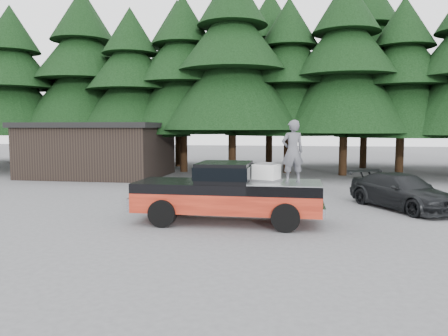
% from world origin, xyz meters
% --- Properties ---
extents(ground, '(120.00, 120.00, 0.00)m').
position_xyz_m(ground, '(0.00, 0.00, 0.00)').
color(ground, '#515154').
rests_on(ground, ground).
extents(pickup_truck, '(6.00, 2.04, 1.33)m').
position_xyz_m(pickup_truck, '(1.04, 0.14, 0.67)').
color(pickup_truck, red).
rests_on(pickup_truck, ground).
extents(truck_cab, '(1.66, 1.90, 0.59)m').
position_xyz_m(truck_cab, '(0.94, 0.14, 1.62)').
color(truck_cab, black).
rests_on(truck_cab, pickup_truck).
extents(air_compressor, '(0.91, 0.83, 0.51)m').
position_xyz_m(air_compressor, '(2.25, 0.32, 1.58)').
color(air_compressor, white).
rests_on(air_compressor, pickup_truck).
extents(man_on_bed, '(0.81, 0.67, 1.91)m').
position_xyz_m(man_on_bed, '(3.05, 0.05, 2.29)').
color(man_on_bed, '#515258').
rests_on(man_on_bed, pickup_truck).
extents(parked_car, '(3.88, 4.81, 1.31)m').
position_xyz_m(parked_car, '(7.03, 3.54, 0.65)').
color(parked_car, black).
rests_on(parked_car, ground).
extents(utility_building, '(8.40, 6.40, 3.30)m').
position_xyz_m(utility_building, '(-9.00, 12.00, 1.67)').
color(utility_building, black).
rests_on(utility_building, ground).
extents(treeline, '(60.15, 16.05, 17.50)m').
position_xyz_m(treeline, '(0.42, 17.20, 7.72)').
color(treeline, black).
rests_on(treeline, ground).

